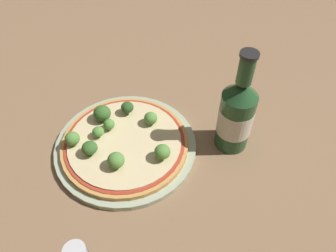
# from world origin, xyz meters

# --- Properties ---
(ground_plane) EXTENTS (3.00, 3.00, 0.00)m
(ground_plane) POSITION_xyz_m (0.00, 0.00, 0.00)
(ground_plane) COLOR #846647
(plate) EXTENTS (0.28, 0.28, 0.01)m
(plate) POSITION_xyz_m (-0.01, -0.03, 0.01)
(plate) COLOR #A3B293
(plate) RESTS_ON ground_plane
(pizza) EXTENTS (0.25, 0.25, 0.01)m
(pizza) POSITION_xyz_m (-0.01, -0.03, 0.02)
(pizza) COLOR tan
(pizza) RESTS_ON plate
(broccoli_floret_0) EXTENTS (0.02, 0.02, 0.02)m
(broccoli_floret_0) POSITION_xyz_m (-0.04, -0.01, 0.04)
(broccoli_floret_0) COLOR #7A9E5B
(broccoli_floret_0) RESTS_ON pizza
(broccoli_floret_1) EXTENTS (0.04, 0.04, 0.03)m
(broccoli_floret_1) POSITION_xyz_m (-0.07, 0.02, 0.04)
(broccoli_floret_1) COLOR #7A9E5B
(broccoli_floret_1) RESTS_ON pizza
(broccoli_floret_2) EXTENTS (0.03, 0.03, 0.03)m
(broccoli_floret_2) POSITION_xyz_m (0.03, 0.03, 0.04)
(broccoli_floret_2) COLOR #7A9E5B
(broccoli_floret_2) RESTS_ON pizza
(broccoli_floret_3) EXTENTS (0.03, 0.03, 0.03)m
(broccoli_floret_3) POSITION_xyz_m (-0.00, -0.09, 0.04)
(broccoli_floret_3) COLOR #7A9E5B
(broccoli_floret_3) RESTS_ON pizza
(broccoli_floret_4) EXTENTS (0.03, 0.03, 0.03)m
(broccoli_floret_4) POSITION_xyz_m (-0.06, -0.07, 0.04)
(broccoli_floret_4) COLOR #7A9E5B
(broccoli_floret_4) RESTS_ON pizza
(broccoli_floret_5) EXTENTS (0.03, 0.03, 0.03)m
(broccoli_floret_5) POSITION_xyz_m (0.08, -0.05, 0.04)
(broccoli_floret_5) COLOR #7A9E5B
(broccoli_floret_5) RESTS_ON pizza
(broccoli_floret_6) EXTENTS (0.03, 0.03, 0.03)m
(broccoli_floret_6) POSITION_xyz_m (-0.02, 0.04, 0.04)
(broccoli_floret_6) COLOR #7A9E5B
(broccoli_floret_6) RESTS_ON pizza
(broccoli_floret_7) EXTENTS (0.03, 0.03, 0.03)m
(broccoli_floret_7) POSITION_xyz_m (-0.10, -0.06, 0.04)
(broccoli_floret_7) COLOR #7A9E5B
(broccoli_floret_7) RESTS_ON pizza
(broccoli_floret_8) EXTENTS (0.02, 0.02, 0.02)m
(broccoli_floret_8) POSITION_xyz_m (-0.06, -0.03, 0.04)
(broccoli_floret_8) COLOR #7A9E5B
(broccoli_floret_8) RESTS_ON pizza
(beer_bottle) EXTENTS (0.07, 0.07, 0.22)m
(beer_bottle) POSITION_xyz_m (0.20, 0.04, 0.08)
(beer_bottle) COLOR #234C28
(beer_bottle) RESTS_ON ground_plane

